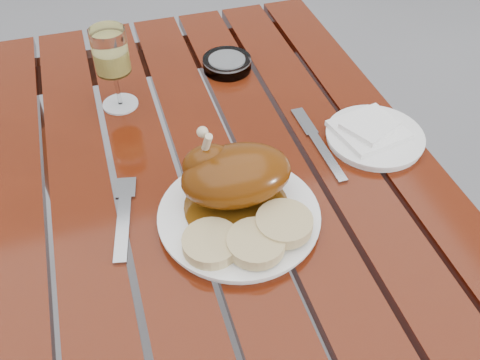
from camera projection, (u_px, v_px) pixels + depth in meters
name	position (u px, v px, depth m)	size (l,w,h in m)	color
table	(221.00, 295.00, 1.21)	(0.80, 1.20, 0.75)	#60200B
dinner_plate	(239.00, 217.00, 0.87)	(0.26, 0.26, 0.02)	white
roast_duck	(232.00, 175.00, 0.86)	(0.18, 0.17, 0.13)	#5C340A
bread_dumplings	(251.00, 236.00, 0.81)	(0.21, 0.11, 0.03)	tan
wine_glass	(114.00, 69.00, 1.04)	(0.07, 0.07, 0.17)	#D8CD62
side_plate	(375.00, 137.00, 1.02)	(0.19, 0.19, 0.02)	white
napkin	(369.00, 130.00, 1.01)	(0.12, 0.11, 0.01)	white
ashtray	(227.00, 64.00, 1.19)	(0.11, 0.11, 0.03)	#B2B7BC
fork	(123.00, 221.00, 0.87)	(0.02, 0.17, 0.01)	gray
knife	(322.00, 148.00, 1.00)	(0.02, 0.19, 0.01)	gray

